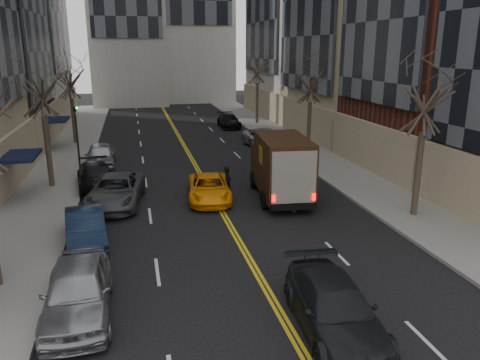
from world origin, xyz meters
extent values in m
cube|color=slate|center=(-9.00, 27.00, 0.07)|extent=(4.00, 66.00, 0.15)
cube|color=slate|center=(9.00, 27.00, 0.07)|extent=(4.00, 66.00, 0.15)
cube|color=black|center=(-10.00, 18.00, 2.40)|extent=(2.00, 3.00, 0.15)
cube|color=black|center=(-10.90, 18.00, 1.35)|extent=(0.20, 3.00, 2.50)
cube|color=black|center=(-10.00, 31.00, 2.40)|extent=(2.00, 3.00, 0.15)
cube|color=black|center=(-10.90, 31.00, 1.35)|extent=(0.20, 3.00, 2.50)
cylinder|color=#382D23|center=(-8.80, 20.00, 2.17)|extent=(0.30, 0.30, 4.05)
cylinder|color=#382D23|center=(-8.80, 33.00, 1.99)|extent=(0.30, 0.30, 3.69)
cylinder|color=#382D23|center=(8.80, 11.00, 2.13)|extent=(0.30, 0.30, 3.96)
cylinder|color=#382D23|center=(8.80, 25.00, 2.04)|extent=(0.30, 0.30, 3.78)
cylinder|color=#382D23|center=(8.80, 40.00, 2.22)|extent=(0.30, 0.30, 4.14)
cylinder|color=black|center=(-7.40, 22.00, 2.05)|extent=(0.12, 0.12, 3.80)
imported|color=black|center=(-7.40, 22.00, 4.40)|extent=(0.15, 0.18, 0.90)
sphere|color=#0CE526|center=(-7.25, 21.90, 4.35)|extent=(0.14, 0.14, 0.14)
cube|color=black|center=(3.48, 15.27, 0.54)|extent=(2.75, 6.42, 0.29)
cube|color=black|center=(3.71, 17.54, 1.51)|extent=(2.44, 1.88, 2.05)
cube|color=black|center=(3.43, 14.73, 1.95)|extent=(2.80, 4.98, 2.92)
cube|color=black|center=(3.18, 12.28, 0.54)|extent=(2.25, 0.40, 0.29)
cube|color=red|center=(2.21, 12.36, 0.97)|extent=(0.18, 0.08, 0.34)
cube|color=red|center=(4.15, 12.16, 0.97)|extent=(0.18, 0.08, 0.34)
cube|color=gold|center=(2.25, 14.90, 2.53)|extent=(0.13, 0.88, 0.88)
cube|color=gold|center=(4.61, 14.66, 2.53)|extent=(0.13, 0.88, 0.88)
cylinder|color=black|center=(2.54, 17.42, 0.47)|extent=(0.36, 0.96, 0.93)
cylinder|color=black|center=(4.83, 17.19, 0.47)|extent=(0.36, 0.96, 0.93)
cylinder|color=black|center=(2.17, 13.73, 0.47)|extent=(0.36, 0.96, 0.93)
cylinder|color=black|center=(4.46, 13.50, 0.47)|extent=(0.36, 0.96, 0.93)
imported|color=black|center=(1.20, 3.15, 0.74)|extent=(2.46, 5.22, 1.47)
cube|color=black|center=(1.20, 3.88, 1.33)|extent=(0.13, 0.04, 0.09)
cube|color=blue|center=(1.20, 3.85, 1.33)|extent=(0.10, 0.01, 0.06)
imported|color=#FF9C0A|center=(-0.30, 15.79, 0.65)|extent=(2.68, 4.91, 1.30)
imported|color=black|center=(0.76, 16.09, 0.85)|extent=(0.57, 0.71, 1.70)
imported|color=#9A9BA1|center=(-5.95, 5.64, 0.82)|extent=(2.04, 4.87, 1.65)
imported|color=#0F1B31|center=(-6.19, 11.17, 0.71)|extent=(2.01, 4.45, 1.42)
imported|color=#43464A|center=(-5.10, 16.06, 0.76)|extent=(3.24, 5.75, 1.52)
imported|color=black|center=(-6.30, 19.32, 0.71)|extent=(2.56, 5.10, 1.42)
imported|color=#9B9DA2|center=(-6.30, 24.37, 0.81)|extent=(1.96, 4.76, 1.61)
imported|color=#505258|center=(5.96, 20.82, 0.75)|extent=(1.67, 4.57, 1.50)
imported|color=#B1B5BA|center=(6.30, 28.07, 0.76)|extent=(3.02, 5.66, 1.51)
imported|color=black|center=(5.49, 38.67, 0.68)|extent=(1.95, 4.68, 1.35)
camera|label=1|loc=(-4.04, -7.66, 7.82)|focal=35.00mm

